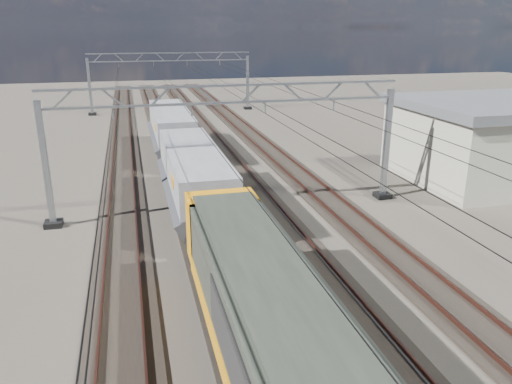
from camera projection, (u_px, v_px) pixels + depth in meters
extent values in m
plane|color=black|center=(247.00, 238.00, 24.77)|extent=(160.00, 160.00, 0.00)
cube|color=black|center=(122.00, 250.00, 23.35)|extent=(2.60, 140.00, 0.12)
cube|color=#562C22|center=(106.00, 248.00, 23.14)|extent=(0.08, 140.00, 0.16)
cube|color=#562C22|center=(138.00, 245.00, 23.47)|extent=(0.08, 140.00, 0.16)
cube|color=black|center=(207.00, 241.00, 24.29)|extent=(2.60, 140.00, 0.12)
cube|color=#562C22|center=(192.00, 240.00, 24.07)|extent=(0.08, 140.00, 0.16)
cube|color=#562C22|center=(221.00, 237.00, 24.40)|extent=(0.08, 140.00, 0.16)
cube|color=black|center=(285.00, 233.00, 25.22)|extent=(2.60, 140.00, 0.12)
cube|color=#562C22|center=(272.00, 232.00, 25.00)|extent=(0.08, 140.00, 0.16)
cube|color=#562C22|center=(299.00, 229.00, 25.34)|extent=(0.08, 140.00, 0.16)
cube|color=black|center=(358.00, 226.00, 26.15)|extent=(2.60, 140.00, 0.12)
cube|color=#562C22|center=(345.00, 224.00, 25.93)|extent=(0.08, 140.00, 0.16)
cube|color=#562C22|center=(371.00, 222.00, 26.27)|extent=(0.08, 140.00, 0.16)
cube|color=gray|center=(46.00, 166.00, 25.20)|extent=(0.30, 0.30, 6.60)
cube|color=gray|center=(387.00, 145.00, 29.63)|extent=(0.30, 0.30, 6.60)
cube|color=black|center=(54.00, 224.00, 26.19)|extent=(0.90, 0.90, 0.30)
cube|color=black|center=(382.00, 195.00, 30.62)|extent=(0.90, 0.90, 0.30)
cube|color=gray|center=(229.00, 85.00, 26.24)|extent=(19.30, 0.18, 0.12)
cube|color=gray|center=(229.00, 103.00, 26.52)|extent=(19.30, 0.18, 0.12)
cube|color=gray|center=(63.00, 99.00, 24.44)|extent=(1.03, 0.10, 0.94)
cube|color=gray|center=(113.00, 98.00, 24.99)|extent=(1.03, 0.10, 0.94)
cube|color=gray|center=(161.00, 96.00, 25.55)|extent=(1.03, 0.10, 0.94)
cube|color=gray|center=(207.00, 95.00, 26.10)|extent=(1.03, 0.10, 0.94)
cube|color=gray|center=(251.00, 93.00, 26.65)|extent=(1.03, 0.10, 0.94)
cube|color=gray|center=(293.00, 92.00, 27.21)|extent=(1.03, 0.10, 0.94)
cube|color=gray|center=(333.00, 91.00, 27.76)|extent=(1.03, 0.10, 0.94)
cube|color=gray|center=(372.00, 90.00, 28.31)|extent=(1.03, 0.10, 0.94)
cube|color=gray|center=(113.00, 113.00, 25.22)|extent=(0.06, 0.06, 0.65)
cube|color=gray|center=(192.00, 110.00, 26.16)|extent=(0.06, 0.06, 0.65)
cube|color=gray|center=(265.00, 107.00, 27.09)|extent=(0.06, 0.06, 0.65)
cube|color=gray|center=(334.00, 105.00, 28.02)|extent=(0.06, 0.06, 0.65)
cube|color=gray|center=(90.00, 87.00, 58.33)|extent=(0.30, 0.30, 6.60)
cube|color=gray|center=(248.00, 83.00, 62.76)|extent=(0.30, 0.30, 6.60)
cube|color=black|center=(93.00, 114.00, 59.32)|extent=(0.90, 0.90, 0.30)
cube|color=black|center=(248.00, 108.00, 63.75)|extent=(0.90, 0.90, 0.30)
cube|color=gray|center=(170.00, 53.00, 59.37)|extent=(19.30, 0.18, 0.12)
cube|color=gray|center=(170.00, 61.00, 59.65)|extent=(19.30, 0.18, 0.12)
cube|color=gray|center=(98.00, 58.00, 57.57)|extent=(1.03, 0.10, 0.94)
cube|color=gray|center=(119.00, 58.00, 58.13)|extent=(1.03, 0.10, 0.94)
cube|color=gray|center=(140.00, 57.00, 58.68)|extent=(1.03, 0.10, 0.94)
cube|color=gray|center=(160.00, 57.00, 59.23)|extent=(1.03, 0.10, 0.94)
cube|color=gray|center=(180.00, 57.00, 59.79)|extent=(1.03, 0.10, 0.94)
cube|color=gray|center=(200.00, 56.00, 60.34)|extent=(1.03, 0.10, 0.94)
cube|color=gray|center=(219.00, 56.00, 60.89)|extent=(1.03, 0.10, 0.94)
cube|color=gray|center=(238.00, 56.00, 61.44)|extent=(1.03, 0.10, 0.94)
cube|color=gray|center=(119.00, 64.00, 58.36)|extent=(0.06, 0.06, 0.65)
cube|color=gray|center=(153.00, 64.00, 59.29)|extent=(0.06, 0.06, 0.65)
cube|color=gray|center=(187.00, 63.00, 60.22)|extent=(0.06, 0.06, 0.65)
cube|color=gray|center=(220.00, 63.00, 61.15)|extent=(0.06, 0.06, 0.65)
cylinder|color=black|center=(115.00, 108.00, 29.01)|extent=(0.03, 140.00, 0.03)
cylinder|color=black|center=(114.00, 99.00, 28.85)|extent=(0.03, 140.00, 0.03)
cylinder|color=black|center=(184.00, 105.00, 29.94)|extent=(0.03, 140.00, 0.03)
cylinder|color=black|center=(183.00, 97.00, 29.78)|extent=(0.03, 140.00, 0.03)
cylinder|color=black|center=(248.00, 103.00, 30.87)|extent=(0.03, 140.00, 0.03)
cylinder|color=black|center=(248.00, 95.00, 30.71)|extent=(0.03, 140.00, 0.03)
cylinder|color=black|center=(309.00, 101.00, 31.80)|extent=(0.03, 140.00, 0.03)
cylinder|color=black|center=(309.00, 93.00, 31.64)|extent=(0.03, 140.00, 0.03)
cube|color=black|center=(237.00, 303.00, 17.53)|extent=(2.20, 3.60, 0.60)
cube|color=#282E26|center=(299.00, 381.00, 10.98)|extent=(2.65, 17.00, 2.60)
cube|color=black|center=(229.00, 350.00, 11.48)|extent=(0.05, 5.00, 1.40)
cube|color=black|center=(339.00, 333.00, 12.11)|extent=(0.05, 5.00, 1.40)
cube|color=#282E26|center=(300.00, 328.00, 10.55)|extent=(2.25, 18.00, 0.15)
cube|color=#FF9D0D|center=(223.00, 228.00, 19.36)|extent=(2.65, 1.80, 2.60)
cube|color=#FF9D0D|center=(218.00, 208.00, 20.07)|extent=(2.60, 0.46, 1.52)
cube|color=black|center=(204.00, 206.00, 20.01)|extent=(0.85, 0.08, 0.75)
cube|color=black|center=(231.00, 204.00, 20.26)|extent=(0.85, 0.08, 0.75)
cylinder|color=black|center=(198.00, 250.00, 20.70)|extent=(0.36, 0.50, 0.36)
cylinder|color=black|center=(238.00, 246.00, 21.10)|extent=(0.36, 0.50, 0.36)
cylinder|color=white|center=(204.00, 238.00, 20.48)|extent=(0.20, 0.08, 0.20)
cylinder|color=white|center=(233.00, 235.00, 20.76)|extent=(0.20, 0.08, 0.20)
cube|color=black|center=(208.00, 232.00, 23.70)|extent=(2.20, 2.60, 0.55)
cube|color=black|center=(186.00, 179.00, 31.99)|extent=(2.20, 2.60, 0.55)
cube|color=black|center=(195.00, 195.00, 27.73)|extent=(2.40, 13.00, 0.20)
cube|color=gray|center=(194.00, 165.00, 27.19)|extent=(2.80, 12.00, 1.80)
cube|color=#4A4D52|center=(177.00, 188.00, 27.36)|extent=(1.48, 12.00, 1.36)
cube|color=#4A4D52|center=(212.00, 186.00, 27.81)|extent=(1.48, 12.00, 1.36)
cube|color=#FF9D0D|center=(172.00, 181.00, 24.07)|extent=(0.04, 1.20, 0.50)
cube|color=black|center=(178.00, 159.00, 36.77)|extent=(2.20, 2.60, 0.55)
cube|color=black|center=(168.00, 135.00, 45.06)|extent=(2.20, 2.60, 0.55)
cube|color=black|center=(172.00, 141.00, 40.80)|extent=(2.40, 13.00, 0.20)
cube|color=gray|center=(171.00, 121.00, 40.26)|extent=(2.80, 12.00, 1.80)
cube|color=#4A4D52|center=(160.00, 136.00, 40.43)|extent=(1.48, 12.00, 1.36)
cube|color=#4A4D52|center=(183.00, 135.00, 40.87)|extent=(1.48, 12.00, 1.36)
cube|color=#FF9D0D|center=(155.00, 127.00, 37.14)|extent=(0.04, 1.20, 0.50)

